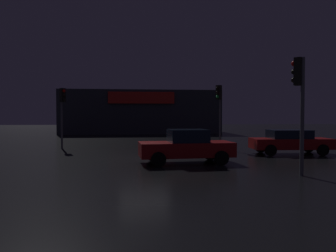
{
  "coord_description": "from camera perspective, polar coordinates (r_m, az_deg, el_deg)",
  "views": [
    {
      "loc": [
        -0.61,
        -16.66,
        2.23
      ],
      "look_at": [
        1.43,
        2.03,
        1.6
      ],
      "focal_mm": 35.2,
      "sensor_mm": 36.0,
      "label": 1
    }
  ],
  "objects": [
    {
      "name": "ground_plane",
      "position": [
        16.82,
        -4.12,
        -5.71
      ],
      "size": [
        120.0,
        120.0,
        0.0
      ],
      "primitive_type": "plane",
      "color": "black"
    },
    {
      "name": "store_building",
      "position": [
        42.59,
        -4.81,
        2.39
      ],
      "size": [
        18.89,
        10.03,
        5.16
      ],
      "color": "#33383D",
      "rests_on": "ground"
    },
    {
      "name": "traffic_signal_main",
      "position": [
        22.84,
        -17.8,
        3.62
      ],
      "size": [
        0.42,
        0.43,
        4.0
      ],
      "color": "#595B60",
      "rests_on": "ground"
    },
    {
      "name": "traffic_signal_opposite",
      "position": [
        13.02,
        21.82,
        5.5
      ],
      "size": [
        0.42,
        0.42,
        4.33
      ],
      "color": "#595B60",
      "rests_on": "ground"
    },
    {
      "name": "traffic_signal_cross_left",
      "position": [
        21.73,
        8.81,
        4.46
      ],
      "size": [
        0.43,
        0.41,
        4.17
      ],
      "color": "#595B60",
      "rests_on": "ground"
    },
    {
      "name": "car_near",
      "position": [
        15.24,
        3.2,
        -3.56
      ],
      "size": [
        4.39,
        2.16,
        1.57
      ],
      "color": "#A51414",
      "rests_on": "ground"
    },
    {
      "name": "car_far",
      "position": [
        20.04,
        20.39,
        -2.5
      ],
      "size": [
        4.5,
        2.08,
        1.39
      ],
      "color": "#A51414",
      "rests_on": "ground"
    }
  ]
}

